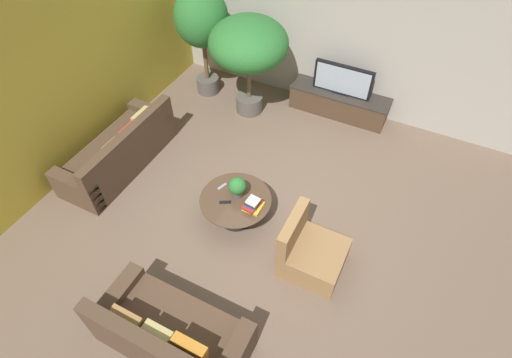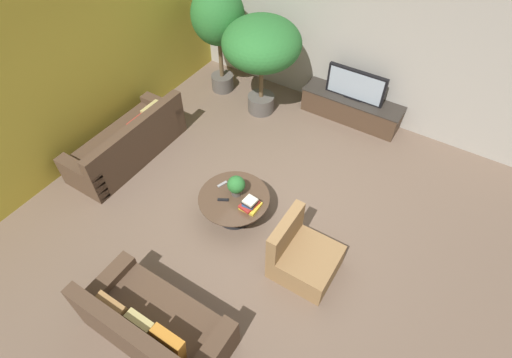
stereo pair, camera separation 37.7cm
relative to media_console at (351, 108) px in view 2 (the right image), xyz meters
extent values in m
plane|color=brown|center=(-0.25, -2.94, -0.25)|extent=(24.00, 24.00, 0.00)
cube|color=#A39E93|center=(-0.25, 0.32, 1.25)|extent=(7.40, 0.12, 3.00)
cube|color=gold|center=(-3.51, -2.74, 1.25)|extent=(0.12, 7.40, 3.00)
cube|color=#473323|center=(0.00, 0.00, -0.01)|extent=(1.83, 0.48, 0.47)
cube|color=#2D2823|center=(0.00, 0.00, 0.22)|extent=(1.86, 0.50, 0.02)
cube|color=black|center=(0.00, 0.00, 0.51)|extent=(1.08, 0.08, 0.56)
cube|color=#99A8B7|center=(0.00, -0.04, 0.51)|extent=(0.99, 0.00, 0.50)
cube|color=black|center=(0.00, 0.00, 0.24)|extent=(0.32, 0.13, 0.02)
cylinder|color=black|center=(-0.54, -3.07, -0.24)|extent=(0.57, 0.57, 0.02)
cylinder|color=black|center=(-0.54, -3.07, -0.05)|extent=(0.10, 0.10, 0.40)
cylinder|color=#4C3828|center=(-0.54, -3.07, 0.16)|extent=(1.04, 1.04, 0.02)
cube|color=#4C3828|center=(-2.83, -2.97, -0.04)|extent=(0.84, 2.10, 0.42)
cube|color=#4C3828|center=(-2.49, -2.97, 0.38)|extent=(0.16, 2.10, 0.42)
cube|color=#4C3828|center=(-2.83, -2.02, 0.02)|extent=(0.84, 0.20, 0.54)
cube|color=#4C3828|center=(-2.83, -3.92, 0.02)|extent=(0.84, 0.20, 0.54)
cube|color=tan|center=(-2.65, -2.40, 0.34)|extent=(0.17, 0.38, 0.35)
cube|color=#B23328|center=(-2.65, -2.78, 0.33)|extent=(0.13, 0.34, 0.31)
cube|color=olive|center=(-2.65, -3.15, 0.31)|extent=(0.17, 0.31, 0.30)
cube|color=#422D1E|center=(-2.65, -3.53, 0.30)|extent=(0.15, 0.28, 0.27)
cube|color=#4C3828|center=(-0.29, -5.04, -0.04)|extent=(1.76, 0.84, 0.42)
cube|color=#4C3828|center=(-0.29, -5.38, 0.38)|extent=(1.76, 0.16, 0.42)
cube|color=#4C3828|center=(-1.07, -5.04, 0.02)|extent=(0.20, 0.84, 0.54)
cube|color=orange|center=(0.10, -5.22, 0.35)|extent=(0.39, 0.17, 0.36)
cube|color=tan|center=(-0.29, -5.22, 0.33)|extent=(0.34, 0.13, 0.31)
cube|color=olive|center=(-0.68, -5.22, 0.34)|extent=(0.38, 0.18, 0.36)
cube|color=olive|center=(0.78, -3.34, -0.05)|extent=(0.80, 0.76, 0.40)
cube|color=olive|center=(0.45, -3.34, 0.38)|extent=(0.14, 0.76, 0.46)
cylinder|color=#514C47|center=(-2.60, -0.49, -0.09)|extent=(0.44, 0.44, 0.31)
cylinder|color=brown|center=(-2.60, -0.49, 0.42)|extent=(0.08, 0.08, 0.71)
ellipsoid|color=#286B2D|center=(-2.60, -0.49, 1.31)|extent=(0.98, 0.98, 1.07)
cylinder|color=#514C47|center=(-1.56, -0.67, -0.08)|extent=(0.51, 0.51, 0.32)
cylinder|color=brown|center=(-1.56, -0.67, 0.40)|extent=(0.08, 0.08, 0.65)
ellipsoid|color=#286B2D|center=(-1.56, -0.67, 1.16)|extent=(1.38, 1.38, 0.87)
cylinder|color=#514C47|center=(-0.55, -3.00, 0.21)|extent=(0.15, 0.15, 0.09)
sphere|color=#286B2D|center=(-0.55, -3.00, 0.36)|extent=(0.26, 0.26, 0.26)
cube|color=gold|center=(-0.24, -3.10, 0.19)|extent=(0.25, 0.26, 0.04)
cube|color=#A32823|center=(-0.25, -3.11, 0.23)|extent=(0.23, 0.30, 0.04)
cube|color=#2D4C84|center=(-0.25, -3.11, 0.26)|extent=(0.18, 0.20, 0.02)
cube|color=#232326|center=(-0.25, -3.11, 0.29)|extent=(0.18, 0.17, 0.04)
cube|color=beige|center=(-0.24, -3.11, 0.33)|extent=(0.18, 0.18, 0.03)
cube|color=black|center=(-0.64, -3.20, 0.18)|extent=(0.16, 0.11, 0.02)
cube|color=gray|center=(-0.83, -2.96, 0.18)|extent=(0.09, 0.16, 0.02)
camera|label=1|loc=(1.37, -6.21, 4.61)|focal=28.00mm
camera|label=2|loc=(1.70, -6.03, 4.61)|focal=28.00mm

